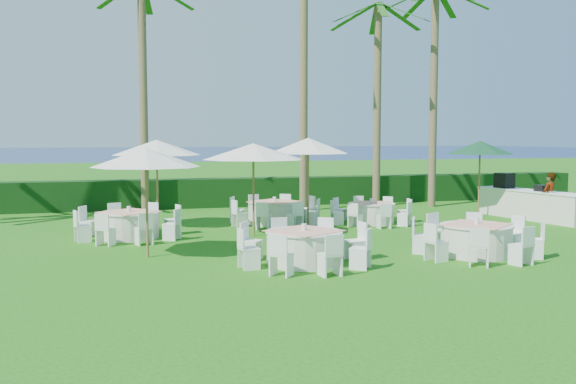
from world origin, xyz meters
The scene contains 19 objects.
ground centered at (0.00, 0.00, 0.00)m, with size 120.00×120.00×0.00m, color #175B0F.
hedge centered at (0.00, 12.00, 0.60)m, with size 34.00×1.00×1.20m, color black.
ocean centered at (0.00, 102.00, 0.00)m, with size 260.00×260.00×0.00m, color #081157.
banquet_table_b centered at (-0.15, -0.71, 0.42)m, with size 3.18×3.18×0.96m.
banquet_table_c centered at (4.32, -0.82, 0.42)m, with size 3.14×3.14×0.96m.
banquet_table_d centered at (-3.98, 4.34, 0.41)m, with size 3.09×3.09×0.94m.
banquet_table_e centered at (0.87, 6.13, 0.41)m, with size 3.07×3.07×0.94m.
banquet_table_f centered at (4.11, 5.39, 0.38)m, with size 2.83×2.83×0.87m.
umbrella_a centered at (-3.63, 1.15, 2.47)m, with size 2.67×2.67×2.70m.
umbrella_b centered at (-0.38, 3.73, 2.53)m, with size 3.03×3.03×2.78m.
umbrella_c centered at (-3.02, 6.29, 2.62)m, with size 2.84×2.84×2.87m.
umbrella_d centered at (1.79, 5.25, 2.67)m, with size 2.74×2.74×2.93m.
umbrella_green centered at (8.78, 6.23, 2.56)m, with size 2.47×2.47×2.81m.
buffet_table centered at (10.10, 4.97, 0.56)m, with size 1.78×4.60×1.60m.
staff_person centered at (10.13, 3.99, 0.87)m, with size 0.64×0.42×1.74m, color gray.
palm_b centered at (-3.18, 11.07, 5.00)m, with size 4.26×4.37×9.09m.
palm_c centered at (2.94, 9.56, 6.09)m, with size 4.30×4.34×11.21m.
palm_d centered at (6.41, 10.34, 4.73)m, with size 4.34×4.30×8.55m.
palm_e centered at (8.66, 9.64, 5.06)m, with size 4.24×4.37×9.19m.
Camera 1 is at (-4.45, -14.87, 2.99)m, focal length 40.00 mm.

